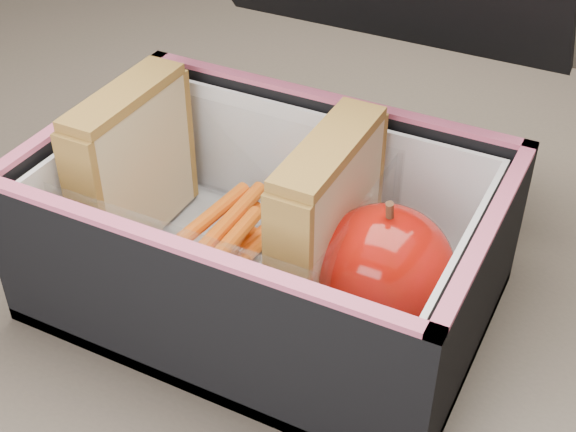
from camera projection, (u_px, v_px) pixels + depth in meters
name	position (u px, v px, depth m)	size (l,w,h in m)	color
kitchen_table	(362.00, 385.00, 0.59)	(1.20, 0.80, 0.75)	brown
lunch_bag	(270.00, 222.00, 0.50)	(0.28, 0.30, 0.24)	black
plastic_tub	(226.00, 216.00, 0.52)	(0.19, 0.13, 0.08)	white
sandwich_left	(133.00, 164.00, 0.53)	(0.03, 0.10, 0.11)	tan
sandwich_right	(327.00, 222.00, 0.48)	(0.03, 0.10, 0.11)	tan
carrot_sticks	(227.00, 245.00, 0.52)	(0.05, 0.12, 0.03)	#D24618
paper_napkin	(390.00, 321.00, 0.49)	(0.07, 0.08, 0.01)	white
red_apple	(384.00, 269.00, 0.46)	(0.08, 0.08, 0.09)	#911105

